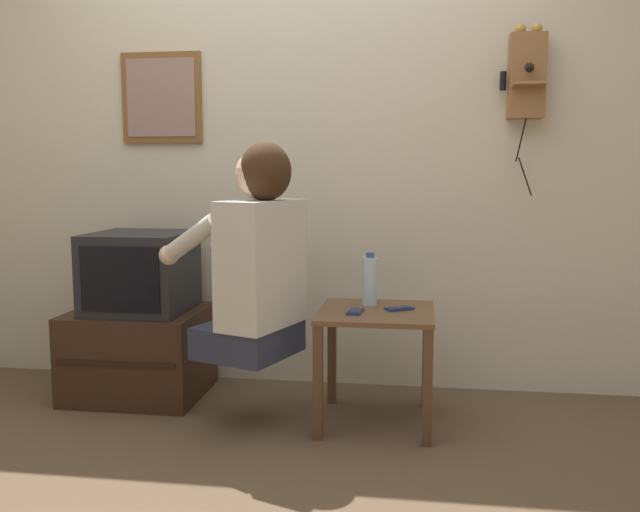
% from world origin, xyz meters
% --- Properties ---
extents(ground_plane, '(14.00, 14.00, 0.00)m').
position_xyz_m(ground_plane, '(0.00, 0.00, 0.00)').
color(ground_plane, brown).
extents(wall_back, '(6.80, 0.05, 2.55)m').
position_xyz_m(wall_back, '(0.00, 1.07, 1.27)').
color(wall_back, beige).
rests_on(wall_back, ground_plane).
extents(side_table, '(0.51, 0.52, 0.52)m').
position_xyz_m(side_table, '(0.49, 0.50, 0.42)').
color(side_table, brown).
rests_on(side_table, ground_plane).
extents(person, '(0.62, 0.57, 0.94)m').
position_xyz_m(person, '(-0.03, 0.38, 0.76)').
color(person, '#2D3347').
rests_on(person, ground_plane).
extents(tv_stand, '(0.65, 0.56, 0.44)m').
position_xyz_m(tv_stand, '(-0.72, 0.71, 0.22)').
color(tv_stand, '#382316').
rests_on(tv_stand, ground_plane).
extents(television, '(0.47, 0.48, 0.39)m').
position_xyz_m(television, '(-0.70, 0.70, 0.64)').
color(television, '#232326').
rests_on(television, tv_stand).
extents(wall_phone_antique, '(0.21, 0.19, 0.82)m').
position_xyz_m(wall_phone_antique, '(1.17, 0.99, 1.59)').
color(wall_phone_antique, olive).
extents(framed_picture, '(0.44, 0.03, 0.47)m').
position_xyz_m(framed_picture, '(-0.69, 1.03, 1.52)').
color(framed_picture, brown).
extents(cell_phone_held, '(0.07, 0.13, 0.01)m').
position_xyz_m(cell_phone_held, '(0.40, 0.44, 0.53)').
color(cell_phone_held, navy).
rests_on(cell_phone_held, side_table).
extents(cell_phone_spare, '(0.14, 0.12, 0.01)m').
position_xyz_m(cell_phone_spare, '(0.59, 0.53, 0.53)').
color(cell_phone_spare, navy).
rests_on(cell_phone_spare, side_table).
extents(water_bottle, '(0.07, 0.07, 0.24)m').
position_xyz_m(water_bottle, '(0.45, 0.62, 0.63)').
color(water_bottle, silver).
rests_on(water_bottle, side_table).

